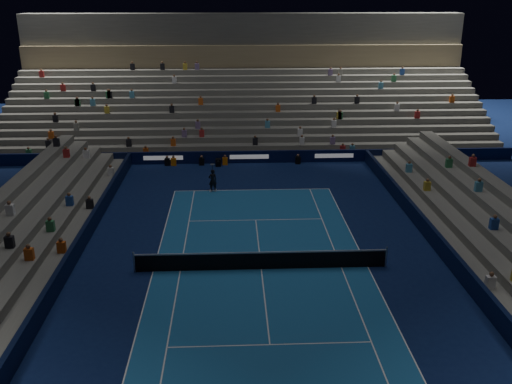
{
  "coord_description": "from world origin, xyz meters",
  "views": [
    {
      "loc": [
        -1.4,
        -25.07,
        13.4
      ],
      "look_at": [
        0.0,
        6.0,
        2.0
      ],
      "focal_mm": 38.82,
      "sensor_mm": 36.0,
      "label": 1
    }
  ],
  "objects": [
    {
      "name": "ground",
      "position": [
        0.0,
        0.0,
        0.0
      ],
      "size": [
        90.0,
        90.0,
        0.0
      ],
      "primitive_type": "plane",
      "color": "#0B1843",
      "rests_on": "ground"
    },
    {
      "name": "court_surface",
      "position": [
        0.0,
        0.0,
        0.01
      ],
      "size": [
        10.97,
        23.77,
        0.01
      ],
      "primitive_type": "cube",
      "color": "#1B5796",
      "rests_on": "ground"
    },
    {
      "name": "sponsor_barrier_far",
      "position": [
        0.0,
        18.5,
        0.5
      ],
      "size": [
        44.0,
        0.25,
        1.0
      ],
      "primitive_type": "cube",
      "color": "black",
      "rests_on": "ground"
    },
    {
      "name": "sponsor_barrier_east",
      "position": [
        9.7,
        0.0,
        0.5
      ],
      "size": [
        0.25,
        37.0,
        1.0
      ],
      "primitive_type": "cube",
      "color": "black",
      "rests_on": "ground"
    },
    {
      "name": "sponsor_barrier_west",
      "position": [
        -9.7,
        0.0,
        0.5
      ],
      "size": [
        0.25,
        37.0,
        1.0
      ],
      "primitive_type": "cube",
      "color": "black",
      "rests_on": "ground"
    },
    {
      "name": "grandstand_main",
      "position": [
        0.0,
        27.9,
        3.38
      ],
      "size": [
        44.0,
        15.2,
        11.2
      ],
      "color": "#60605B",
      "rests_on": "ground"
    },
    {
      "name": "tennis_net",
      "position": [
        0.0,
        0.0,
        0.5
      ],
      "size": [
        12.9,
        0.1,
        1.1
      ],
      "color": "#B2B2B7",
      "rests_on": "ground"
    },
    {
      "name": "tennis_player",
      "position": [
        -2.79,
        11.76,
        0.81
      ],
      "size": [
        0.66,
        0.52,
        1.61
      ],
      "primitive_type": "imported",
      "rotation": [
        0.0,
        0.0,
        3.39
      ],
      "color": "black",
      "rests_on": "ground"
    },
    {
      "name": "broadcast_camera",
      "position": [
        -2.52,
        17.72,
        0.31
      ],
      "size": [
        0.47,
        0.9,
        0.59
      ],
      "color": "black",
      "rests_on": "ground"
    }
  ]
}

